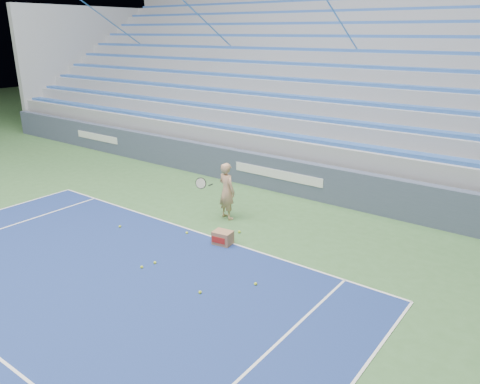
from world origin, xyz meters
name	(u,v)px	position (x,y,z in m)	size (l,w,h in m)	color
sponsor_barrier	(280,175)	(0.00, 15.88, 0.55)	(30.00, 0.32, 1.10)	#404A62
bleachers	(358,97)	(0.00, 21.60, 2.36)	(31.00, 9.15, 7.30)	#92949A
tennis_player	(226,191)	(0.07, 13.09, 0.78)	(0.93, 0.87, 1.56)	tan
ball_box	(223,238)	(1.03, 11.73, 0.17)	(0.49, 0.40, 0.33)	#966948
tennis_ball_0	(239,232)	(0.95, 12.49, 0.03)	(0.07, 0.07, 0.07)	#BDD92C
tennis_ball_1	(155,263)	(0.47, 10.05, 0.03)	(0.07, 0.07, 0.07)	#BDD92C
tennis_ball_2	(142,267)	(0.40, 9.73, 0.03)	(0.07, 0.07, 0.07)	#BDD92C
tennis_ball_3	(120,227)	(-1.73, 10.90, 0.03)	(0.07, 0.07, 0.07)	#BDD92C
tennis_ball_4	(187,233)	(-0.07, 11.65, 0.03)	(0.07, 0.07, 0.07)	#BDD92C
tennis_ball_5	(256,284)	(2.76, 10.63, 0.03)	(0.07, 0.07, 0.07)	#BDD92C
tennis_ball_6	(200,292)	(2.08, 9.72, 0.03)	(0.07, 0.07, 0.07)	#BDD92C
tennis_ball_7	(229,244)	(1.16, 11.78, 0.03)	(0.07, 0.07, 0.07)	#BDD92C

